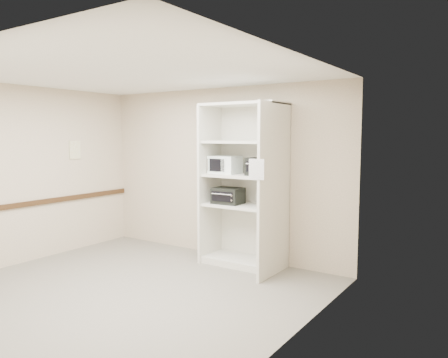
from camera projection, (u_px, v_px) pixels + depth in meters
The scene contains 12 objects.
floor at pixel (132, 289), 5.53m from camera, with size 4.50×4.00×0.01m, color #68625A.
ceiling at pixel (127, 73), 5.26m from camera, with size 4.50×4.00×0.01m, color white.
wall_back at pixel (220, 172), 7.05m from camera, with size 4.50×0.02×2.70m, color beige.
wall_left at pixel (25, 175), 6.64m from camera, with size 0.02×4.00×2.70m, color beige.
wall_right at pixel (297, 198), 4.15m from camera, with size 0.02×4.00×2.70m, color beige.
shelving_unit at pixel (246, 191), 6.46m from camera, with size 1.24×0.92×2.42m.
microwave at pixel (225, 165), 6.66m from camera, with size 0.44×0.34×0.27m, color white.
toaster_oven_upper at pixel (264, 167), 6.27m from camera, with size 0.45×0.33×0.26m, color black.
toaster_oven_lower at pixel (228, 196), 6.58m from camera, with size 0.43×0.33×0.24m, color black.
paper_sign at pixel (256, 169), 5.61m from camera, with size 0.21×0.01×0.26m, color white.
chair_rail at pixel (27, 204), 6.68m from camera, with size 0.04×3.98×0.08m, color #362110.
wall_poster at pixel (75, 150), 7.36m from camera, with size 0.01×0.22×0.31m, color white.
Camera 1 is at (3.96, -3.81, 1.94)m, focal length 35.00 mm.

